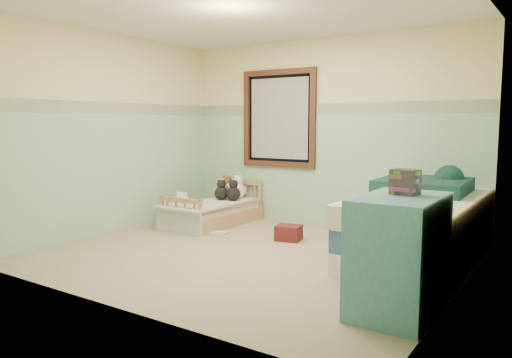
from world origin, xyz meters
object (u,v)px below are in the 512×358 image
Objects in this scene: toddler_bed_frame at (214,218)px; red_pillow at (289,233)px; floor_book at (216,233)px; dresser at (399,255)px; plush_floor_cream at (182,212)px; plush_floor_tan at (166,215)px; twin_bed_frame at (418,249)px.

toddler_bed_frame is 1.36m from red_pillow.
floor_book is (0.40, -0.46, -0.08)m from toddler_bed_frame.
red_pillow is at bearing 140.16° from dresser.
plush_floor_tan is at bearing -120.87° from plush_floor_cream.
dresser is 3.04m from floor_book.
twin_bed_frame is 7.21× the size of red_pillow.
dresser is (0.27, -1.50, 0.32)m from twin_bed_frame.
floor_book is at bearing -48.92° from toddler_bed_frame.
twin_bed_frame is 2.46m from floor_book.
plush_floor_cream is at bearing 59.13° from plush_floor_tan.
plush_floor_cream reaches higher than toddler_bed_frame.
plush_floor_cream is 1.31× the size of plush_floor_tan.
plush_floor_tan is at bearing -177.76° from red_pillow.
floor_book is (-2.45, -0.22, -0.10)m from twin_bed_frame.
red_pillow is at bearing 2.24° from plush_floor_tan.
dresser reaches higher than twin_bed_frame.
toddler_bed_frame is 6.35× the size of plush_floor_tan.
toddler_bed_frame is 5.07× the size of floor_book.
floor_book is at bearing 154.78° from dresser.
twin_bed_frame is 1.56m from dresser.
plush_floor_tan is 3.44m from twin_bed_frame.
dresser is at bearing -20.94° from plush_floor_tan.
toddler_bed_frame is 2.86m from twin_bed_frame.
dresser is (3.12, -1.74, 0.34)m from toddler_bed_frame.
dresser is at bearing -29.18° from toddler_bed_frame.
toddler_bed_frame is 3.59m from dresser.
twin_bed_frame reaches higher than floor_book.
twin_bed_frame is (3.44, 0.08, -0.00)m from plush_floor_tan.
plush_floor_tan is 0.11× the size of twin_bed_frame.
toddler_bed_frame is 4.85× the size of plush_floor_cream.
floor_book is at bearing -174.96° from twin_bed_frame.
twin_bed_frame is 1.52m from red_pillow.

